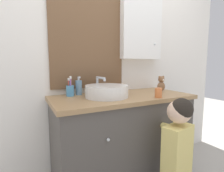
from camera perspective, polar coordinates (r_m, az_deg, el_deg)
name	(u,v)px	position (r m, az deg, el deg)	size (l,w,h in m)	color
wall_back	(108,55)	(1.87, -1.20, 10.02)	(3.20, 0.18, 2.50)	silver
vanity_counter	(122,142)	(1.73, 3.32, -17.80)	(1.27, 0.60, 0.90)	#4C4742
sink_basin	(107,91)	(1.51, -1.77, -1.59)	(0.37, 0.42, 0.17)	white
toothbrush_holder	(70,90)	(1.60, -13.51, -1.36)	(0.07, 0.07, 0.18)	#4C93C6
soap_dispenser	(79,87)	(1.65, -10.79, -0.42)	(0.06, 0.06, 0.17)	#6B93B2
child_figure	(177,150)	(1.47, 20.49, -18.91)	(0.26, 0.48, 0.94)	slate
teddy_bear	(161,84)	(1.93, 15.77, 0.68)	(0.09, 0.08, 0.16)	brown
drinking_cup	(158,93)	(1.54, 14.93, -2.13)	(0.06, 0.06, 0.08)	orange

